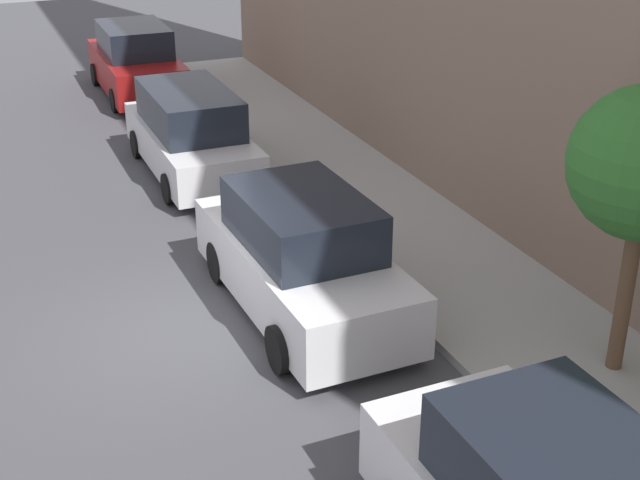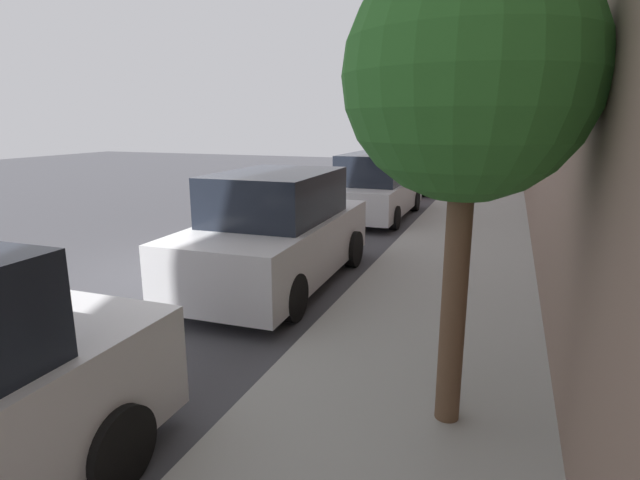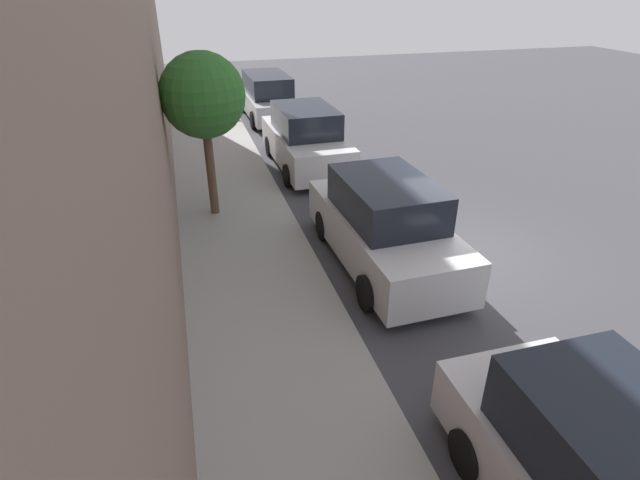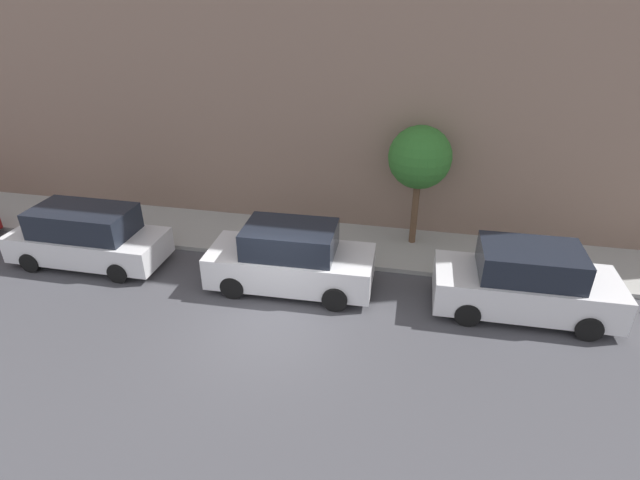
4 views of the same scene
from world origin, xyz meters
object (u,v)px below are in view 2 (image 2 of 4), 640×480
parked_suv_third (278,232)px  parked_suv_fifth (423,167)px  parked_minivan_fourth (376,187)px  street_tree (469,79)px

parked_suv_third → parked_suv_fifth: bearing=88.7°
parked_suv_third → parked_minivan_fourth: (0.05, 6.69, -0.01)m
parked_suv_fifth → parked_minivan_fourth: bearing=-92.2°
parked_suv_third → parked_minivan_fourth: bearing=89.6°
parked_minivan_fourth → street_tree: 10.85m
parked_minivan_fourth → parked_suv_fifth: (0.26, 6.80, 0.01)m
parked_minivan_fourth → street_tree: size_ratio=1.22×
parked_suv_third → street_tree: street_tree is taller
parked_minivan_fourth → parked_suv_fifth: size_ratio=1.02×
parked_suv_third → street_tree: (3.34, -3.41, 2.22)m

